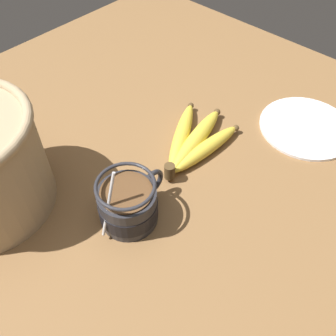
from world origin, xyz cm
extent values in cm
cube|color=brown|center=(0.00, 0.00, 1.37)|extent=(125.51, 125.51, 2.73)
cylinder|color=#28282D|center=(-7.07, 0.35, 6.29)|extent=(9.74, 9.74, 7.12)
cylinder|color=black|center=(-7.07, 0.35, 5.86)|extent=(9.94, 9.94, 3.13)
torus|color=#28282D|center=(-1.33, 0.35, 7.21)|extent=(5.20, 0.90, 5.20)
cylinder|color=brown|center=(-7.07, 0.35, 9.95)|extent=(8.54, 8.54, 0.40)
torus|color=#28282D|center=(-7.07, 0.35, 11.68)|extent=(9.74, 9.74, 0.60)
cylinder|color=silver|center=(-10.78, 0.35, 10.23)|extent=(4.49, 0.50, 12.16)
ellipsoid|color=silver|center=(-8.77, 0.35, 4.23)|extent=(3.00, 2.00, 0.80)
cylinder|color=#4C381E|center=(3.82, 0.64, 5.24)|extent=(2.00, 2.00, 3.00)
ellipsoid|color=gold|center=(13.68, -0.16, 4.19)|extent=(17.97, 4.34, 2.92)
sphere|color=#4C381E|center=(22.55, -0.88, 4.19)|extent=(1.31, 1.31, 1.31)
ellipsoid|color=gold|center=(14.27, 2.92, 4.36)|extent=(19.64, 7.34, 3.26)
sphere|color=#4C381E|center=(23.74, 5.00, 4.36)|extent=(1.47, 1.47, 1.47)
ellipsoid|color=gold|center=(13.18, 5.89, 4.22)|extent=(18.43, 12.14, 2.99)
sphere|color=#4C381E|center=(21.66, 10.66, 4.22)|extent=(1.34, 1.34, 1.34)
cylinder|color=white|center=(34.02, -11.03, 3.03)|extent=(19.55, 19.55, 0.60)
camera|label=1|loc=(-29.10, -29.29, 56.92)|focal=40.00mm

